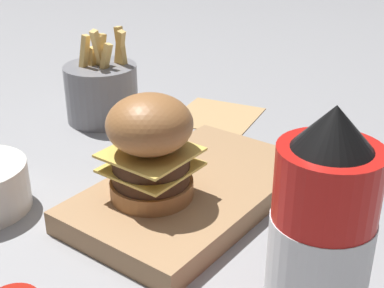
# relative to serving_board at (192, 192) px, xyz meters

# --- Properties ---
(ground_plane) EXTENTS (6.00, 6.00, 0.00)m
(ground_plane) POSITION_rel_serving_board_xyz_m (-0.02, 0.02, -0.01)
(ground_plane) COLOR gray
(serving_board) EXTENTS (0.30, 0.18, 0.03)m
(serving_board) POSITION_rel_serving_board_xyz_m (0.00, 0.00, 0.00)
(serving_board) COLOR #A37A51
(serving_board) RESTS_ON ground_plane
(burger) EXTENTS (0.09, 0.09, 0.12)m
(burger) POSITION_rel_serving_board_xyz_m (0.05, -0.02, 0.07)
(burger) COLOR #9E6638
(burger) RESTS_ON serving_board
(ketchup_bottle) EXTENTS (0.08, 0.08, 0.21)m
(ketchup_bottle) POSITION_rel_serving_board_xyz_m (0.12, 0.21, 0.08)
(ketchup_bottle) COLOR red
(ketchup_bottle) RESTS_ON ground_plane
(fries_basket) EXTENTS (0.12, 0.12, 0.15)m
(fries_basket) POSITION_rel_serving_board_xyz_m (-0.12, -0.27, 0.03)
(fries_basket) COLOR slate
(fries_basket) RESTS_ON ground_plane
(spoon) EXTENTS (0.15, 0.08, 0.01)m
(spoon) POSITION_rel_serving_board_xyz_m (-0.19, 0.13, -0.01)
(spoon) COLOR #B2B2B7
(spoon) RESTS_ON ground_plane
(parchment_square) EXTENTS (0.15, 0.15, 0.00)m
(parchment_square) POSITION_rel_serving_board_xyz_m (-0.24, -0.13, -0.01)
(parchment_square) COLOR tan
(parchment_square) RESTS_ON ground_plane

